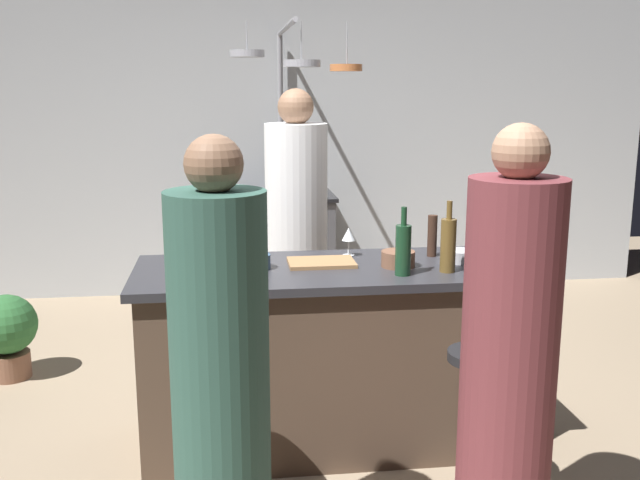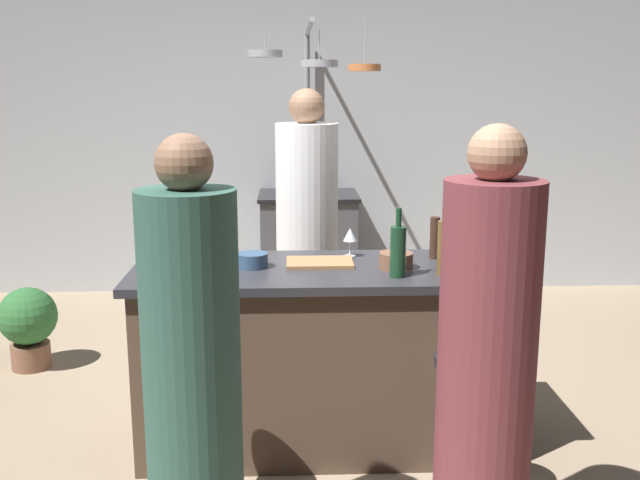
{
  "view_description": "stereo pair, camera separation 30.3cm",
  "coord_description": "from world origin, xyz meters",
  "px_view_note": "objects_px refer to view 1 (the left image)",
  "views": [
    {
      "loc": [
        -0.45,
        -3.33,
        1.75
      ],
      "look_at": [
        0.0,
        0.15,
        1.0
      ],
      "focal_mm": 40.85,
      "sensor_mm": 36.0,
      "label": 1
    },
    {
      "loc": [
        -0.14,
        -3.36,
        1.75
      ],
      "look_at": [
        0.0,
        0.15,
        1.0
      ],
      "focal_mm": 40.85,
      "sensor_mm": 36.0,
      "label": 2
    }
  ],
  "objects_px": {
    "stove_range": "(284,248)",
    "bar_stool_left": "(213,436)",
    "mixing_bowl_steel": "(460,256)",
    "mixing_bowl_blue": "(255,262)",
    "wine_glass_near_left_guest": "(174,252)",
    "guest_right": "(508,367)",
    "potted_plant": "(7,331)",
    "wine_bottle_green": "(403,249)",
    "guest_left": "(221,387)",
    "wine_bottle_white": "(224,240)",
    "chef": "(297,247)",
    "bar_stool_right": "(476,420)",
    "wine_bottle_amber": "(448,244)",
    "wine_glass_near_right_guest": "(349,236)",
    "pepper_mill": "(432,236)",
    "mixing_bowl_wooden": "(398,259)",
    "cutting_board": "(321,263)"
  },
  "relations": [
    {
      "from": "guest_left",
      "to": "wine_bottle_white",
      "type": "distance_m",
      "value": 1.16
    },
    {
      "from": "potted_plant",
      "to": "wine_bottle_amber",
      "type": "distance_m",
      "value": 2.74
    },
    {
      "from": "mixing_bowl_blue",
      "to": "mixing_bowl_wooden",
      "type": "relative_size",
      "value": 0.92
    },
    {
      "from": "guest_right",
      "to": "guest_left",
      "type": "height_order",
      "value": "guest_right"
    },
    {
      "from": "stove_range",
      "to": "pepper_mill",
      "type": "relative_size",
      "value": 4.24
    },
    {
      "from": "wine_bottle_amber",
      "to": "wine_glass_near_right_guest",
      "type": "height_order",
      "value": "wine_bottle_amber"
    },
    {
      "from": "guest_right",
      "to": "potted_plant",
      "type": "distance_m",
      "value": 3.12
    },
    {
      "from": "mixing_bowl_blue",
      "to": "guest_left",
      "type": "bearing_deg",
      "value": -99.12
    },
    {
      "from": "stove_range",
      "to": "bar_stool_left",
      "type": "distance_m",
      "value": 3.12
    },
    {
      "from": "guest_right",
      "to": "potted_plant",
      "type": "bearing_deg",
      "value": 139.08
    },
    {
      "from": "wine_glass_near_left_guest",
      "to": "mixing_bowl_steel",
      "type": "distance_m",
      "value": 1.38
    },
    {
      "from": "wine_bottle_green",
      "to": "mixing_bowl_wooden",
      "type": "distance_m",
      "value": 0.18
    },
    {
      "from": "bar_stool_right",
      "to": "wine_bottle_amber",
      "type": "distance_m",
      "value": 0.8
    },
    {
      "from": "pepper_mill",
      "to": "mixing_bowl_wooden",
      "type": "bearing_deg",
      "value": -138.93
    },
    {
      "from": "wine_bottle_green",
      "to": "wine_bottle_white",
      "type": "distance_m",
      "value": 0.87
    },
    {
      "from": "bar_stool_right",
      "to": "wine_bottle_white",
      "type": "height_order",
      "value": "wine_bottle_white"
    },
    {
      "from": "guest_right",
      "to": "wine_glass_near_right_guest",
      "type": "height_order",
      "value": "guest_right"
    },
    {
      "from": "stove_range",
      "to": "wine_glass_near_right_guest",
      "type": "xyz_separation_m",
      "value": [
        0.15,
        -2.24,
        0.56
      ]
    },
    {
      "from": "stove_range",
      "to": "mixing_bowl_blue",
      "type": "bearing_deg",
      "value": -97.66
    },
    {
      "from": "mixing_bowl_wooden",
      "to": "guest_left",
      "type": "bearing_deg",
      "value": -131.5
    },
    {
      "from": "wine_bottle_green",
      "to": "wine_glass_near_left_guest",
      "type": "height_order",
      "value": "wine_bottle_green"
    },
    {
      "from": "mixing_bowl_steel",
      "to": "mixing_bowl_blue",
      "type": "height_order",
      "value": "mixing_bowl_blue"
    },
    {
      "from": "stove_range",
      "to": "bar_stool_right",
      "type": "xyz_separation_m",
      "value": [
        0.56,
        -3.07,
        -0.07
      ]
    },
    {
      "from": "wine_glass_near_right_guest",
      "to": "mixing_bowl_steel",
      "type": "distance_m",
      "value": 0.56
    },
    {
      "from": "pepper_mill",
      "to": "wine_bottle_amber",
      "type": "xyz_separation_m",
      "value": [
        -0.01,
        -0.31,
        0.03
      ]
    },
    {
      "from": "wine_bottle_amber",
      "to": "wine_glass_near_right_guest",
      "type": "distance_m",
      "value": 0.55
    },
    {
      "from": "stove_range",
      "to": "guest_left",
      "type": "bearing_deg",
      "value": -98.08
    },
    {
      "from": "chef",
      "to": "pepper_mill",
      "type": "bearing_deg",
      "value": -49.52
    },
    {
      "from": "cutting_board",
      "to": "mixing_bowl_steel",
      "type": "height_order",
      "value": "mixing_bowl_steel"
    },
    {
      "from": "wine_bottle_white",
      "to": "chef",
      "type": "bearing_deg",
      "value": 60.28
    },
    {
      "from": "potted_plant",
      "to": "wine_bottle_white",
      "type": "height_order",
      "value": "wine_bottle_white"
    },
    {
      "from": "stove_range",
      "to": "chef",
      "type": "distance_m",
      "value": 1.61
    },
    {
      "from": "potted_plant",
      "to": "guest_right",
      "type": "bearing_deg",
      "value": -40.92
    },
    {
      "from": "stove_range",
      "to": "wine_glass_near_left_guest",
      "type": "xyz_separation_m",
      "value": [
        -0.7,
        -2.49,
        0.56
      ]
    },
    {
      "from": "bar_stool_right",
      "to": "wine_glass_near_right_guest",
      "type": "xyz_separation_m",
      "value": [
        -0.41,
        0.83,
        0.63
      ]
    },
    {
      "from": "cutting_board",
      "to": "wine_glass_near_left_guest",
      "type": "bearing_deg",
      "value": -172.19
    },
    {
      "from": "chef",
      "to": "bar_stool_right",
      "type": "bearing_deg",
      "value": -67.92
    },
    {
      "from": "stove_range",
      "to": "mixing_bowl_blue",
      "type": "xyz_separation_m",
      "value": [
        -0.33,
        -2.44,
        0.49
      ]
    },
    {
      "from": "stove_range",
      "to": "mixing_bowl_wooden",
      "type": "bearing_deg",
      "value": -81.95
    },
    {
      "from": "wine_bottle_amber",
      "to": "mixing_bowl_steel",
      "type": "xyz_separation_m",
      "value": [
        0.12,
        0.18,
        -0.1
      ]
    },
    {
      "from": "potted_plant",
      "to": "mixing_bowl_steel",
      "type": "height_order",
      "value": "mixing_bowl_steel"
    },
    {
      "from": "mixing_bowl_blue",
      "to": "mixing_bowl_wooden",
      "type": "distance_m",
      "value": 0.68
    },
    {
      "from": "bar_stool_right",
      "to": "mixing_bowl_steel",
      "type": "relative_size",
      "value": 4.61
    },
    {
      "from": "wine_bottle_amber",
      "to": "wine_bottle_white",
      "type": "distance_m",
      "value": 1.07
    },
    {
      "from": "guest_left",
      "to": "pepper_mill",
      "type": "xyz_separation_m",
      "value": [
        1.06,
        1.14,
        0.26
      ]
    },
    {
      "from": "wine_bottle_white",
      "to": "wine_glass_near_right_guest",
      "type": "relative_size",
      "value": 2.04
    },
    {
      "from": "guest_right",
      "to": "guest_left",
      "type": "relative_size",
      "value": 1.02
    },
    {
      "from": "bar_stool_right",
      "to": "wine_bottle_amber",
      "type": "height_order",
      "value": "wine_bottle_amber"
    },
    {
      "from": "bar_stool_left",
      "to": "wine_glass_near_left_guest",
      "type": "bearing_deg",
      "value": 105.8
    },
    {
      "from": "guest_right",
      "to": "bar_stool_left",
      "type": "distance_m",
      "value": 1.19
    }
  ]
}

